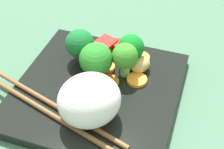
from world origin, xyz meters
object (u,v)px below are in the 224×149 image
object	(u,v)px
broccoli_floret_3	(96,59)
carrot_slice_3	(97,87)
square_plate	(97,91)
rice_mound	(89,100)
chopstick_pair	(52,109)

from	to	relation	value
broccoli_floret_3	carrot_slice_3	size ratio (longest dim) A/B	2.44
broccoli_floret_3	carrot_slice_3	xyz separation A→B (cm)	(2.62, 1.11, -3.12)
square_plate	carrot_slice_3	distance (cm)	1.10
carrot_slice_3	rice_mound	bearing A→B (deg)	13.91
carrot_slice_3	broccoli_floret_3	bearing A→B (deg)	-157.13
carrot_slice_3	square_plate	bearing A→B (deg)	179.75
rice_mound	chopstick_pair	world-z (taller)	rice_mound
square_plate	rice_mound	bearing A→B (deg)	13.59
chopstick_pair	square_plate	bearing A→B (deg)	72.59
square_plate	rice_mound	world-z (taller)	rice_mound
broccoli_floret_3	chopstick_pair	size ratio (longest dim) A/B	0.24
square_plate	broccoli_floret_3	distance (cm)	5.01
square_plate	broccoli_floret_3	xyz separation A→B (cm)	(-2.49, -1.11, 4.21)
square_plate	carrot_slice_3	size ratio (longest dim) A/B	9.96
broccoli_floret_3	chopstick_pair	distance (cm)	10.10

